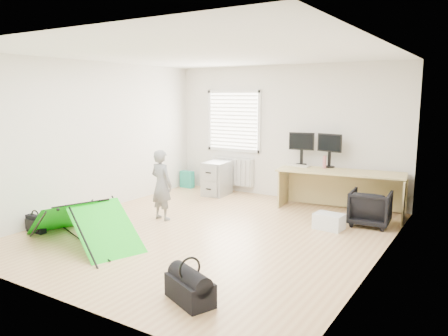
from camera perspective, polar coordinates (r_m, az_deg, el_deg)
The scene contains 18 objects.
ground at distance 6.88m, azimuth -1.79°, elevation -8.30°, with size 5.50×5.50×0.00m, color tan.
back_wall at distance 9.00m, azimuth 7.99°, elevation 4.61°, with size 5.00×0.02×2.70m, color silver.
window at distance 9.50m, azimuth 1.26°, elevation 6.16°, with size 1.20×0.06×1.20m, color silver.
radiator at distance 9.59m, azimuth 1.11°, elevation -0.42°, with size 1.00×0.12×0.60m, color silver.
desk at distance 8.16m, azimuth 14.85°, elevation -3.01°, with size 2.22×0.71×0.76m, color tan.
filing_cabinet at distance 9.27m, azimuth -0.94°, elevation -1.37°, with size 0.46×0.61×0.71m, color #9DA0A2.
monitor_left at distance 8.62m, azimuth 10.10°, elevation 1.94°, with size 0.49×0.11×0.46m, color black.
monitor_right at distance 8.44m, azimuth 13.61°, elevation 1.66°, with size 0.49×0.11×0.47m, color black.
keyboard at distance 8.48m, azimuth 9.59°, elevation 0.32°, with size 0.49×0.17×0.02m, color beige.
thermos at distance 8.31m, azimuth 12.99°, elevation 0.77°, with size 0.07×0.07×0.24m, color #B56568.
office_chair at distance 7.51m, azimuth 18.54°, elevation -4.98°, with size 0.62×0.63×0.58m, color black.
person at distance 7.47m, azimuth -8.17°, elevation -2.20°, with size 0.44×0.29×1.20m, color slate.
kite at distance 6.60m, azimuth -18.00°, elevation -6.88°, with size 1.88×0.83×0.58m, color #14CF14, non-canonical shape.
storage_crate at distance 7.17m, azimuth 13.54°, elevation -6.79°, with size 0.44×0.31×0.25m, color silver.
tote_bag at distance 10.07m, azimuth -4.84°, elevation -1.48°, with size 0.32×0.14×0.38m, color teal.
laptop_bag at distance 7.40m, azimuth -23.37°, elevation -6.73°, with size 0.36×0.11×0.27m, color black.
white_box at distance 7.58m, azimuth -14.17°, elevation -6.49°, with size 0.11×0.11×0.11m, color silver.
duffel_bag at distance 4.66m, azimuth -4.47°, elevation -15.60°, with size 0.58×0.29×0.25m, color black.
Camera 1 is at (3.65, -5.44, 2.10)m, focal length 35.00 mm.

